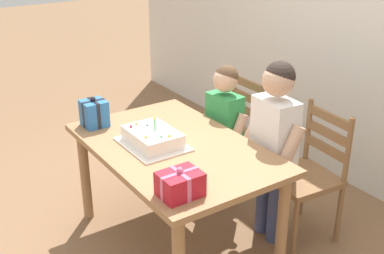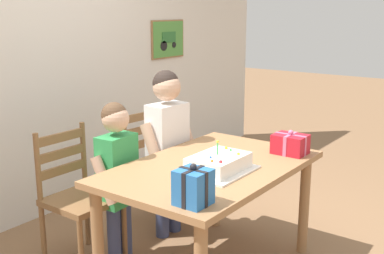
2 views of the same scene
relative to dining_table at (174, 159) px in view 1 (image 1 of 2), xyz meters
name	(u,v)px [view 1 (image 1 of 2)]	position (x,y,z in m)	size (l,w,h in m)	color
ground_plane	(176,242)	(0.00, 0.00, -0.64)	(20.00, 20.00, 0.00)	#846042
back_wall	(360,25)	(0.01, 1.67, 0.66)	(6.40, 0.11, 2.60)	silver
dining_table	(174,159)	(0.00, 0.00, 0.00)	(1.41, 0.90, 0.74)	#9E7047
birthday_cake	(152,138)	(-0.08, -0.11, 0.15)	(0.44, 0.34, 0.19)	white
gift_box_red_large	(180,184)	(0.52, -0.29, 0.16)	(0.18, 0.22, 0.17)	red
gift_box_beside_cake	(94,113)	(-0.57, -0.28, 0.19)	(0.16, 0.16, 0.22)	#286BB7
chair_left	(233,134)	(-0.40, 0.80, -0.17)	(0.43, 0.43, 0.92)	brown
chair_right	(307,174)	(0.40, 0.80, -0.17)	(0.46, 0.46, 0.92)	brown
child_older	(274,136)	(0.29, 0.58, 0.13)	(0.47, 0.27, 1.26)	#38426B
child_younger	(224,123)	(-0.24, 0.58, 0.03)	(0.41, 0.24, 1.11)	#38426B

